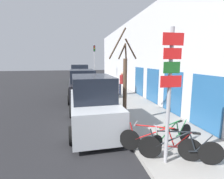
% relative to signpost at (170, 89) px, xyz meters
% --- Properties ---
extents(ground_plane, '(80.00, 80.00, 0.00)m').
position_rel_signpost_xyz_m(ground_plane, '(-1.58, 7.49, -2.18)').
color(ground_plane, black).
extents(sidewalk_curb, '(3.20, 32.00, 0.15)m').
position_rel_signpost_xyz_m(sidewalk_curb, '(1.02, 10.29, -2.11)').
color(sidewalk_curb, gray).
rests_on(sidewalk_curb, ground).
extents(building_facade, '(0.23, 32.00, 6.50)m').
position_rel_signpost_xyz_m(building_facade, '(2.77, 10.21, 1.04)').
color(building_facade, '#BCBCC1').
rests_on(building_facade, ground).
extents(signpost, '(0.57, 0.12, 3.57)m').
position_rel_signpost_xyz_m(signpost, '(0.00, 0.00, 0.00)').
color(signpost, '#939399').
rests_on(signpost, sidewalk_curb).
extents(bicycle_0, '(2.07, 0.93, 0.90)m').
position_rel_signpost_xyz_m(bicycle_0, '(0.38, -0.03, -1.65)').
color(bicycle_0, black).
rests_on(bicycle_0, sidewalk_curb).
extents(bicycle_1, '(2.01, 1.32, 0.91)m').
position_rel_signpost_xyz_m(bicycle_1, '(-0.04, 0.39, -1.64)').
color(bicycle_1, black).
rests_on(bicycle_1, sidewalk_curb).
extents(bicycle_2, '(1.98, 0.89, 0.84)m').
position_rel_signpost_xyz_m(bicycle_2, '(0.60, 0.74, -1.67)').
color(bicycle_2, black).
rests_on(bicycle_2, sidewalk_curb).
extents(parked_car_0, '(2.08, 4.82, 2.28)m').
position_rel_signpost_xyz_m(parked_car_0, '(-1.67, 3.34, -1.16)').
color(parked_car_0, '#B2B7BC').
rests_on(parked_car_0, ground).
extents(parked_car_1, '(2.17, 4.82, 2.24)m').
position_rel_signpost_xyz_m(parked_car_1, '(-1.88, 8.91, -1.17)').
color(parked_car_1, black).
rests_on(parked_car_1, ground).
extents(parked_car_2, '(2.17, 4.77, 2.44)m').
position_rel_signpost_xyz_m(parked_car_2, '(-1.85, 14.88, -1.08)').
color(parked_car_2, '#51565B').
rests_on(parked_car_2, ground).
extents(parked_car_3, '(2.04, 4.29, 2.24)m').
position_rel_signpost_xyz_m(parked_car_3, '(-1.68, 20.31, -1.18)').
color(parked_car_3, '#144728').
rests_on(parked_car_3, ground).
extents(pedestrian_near, '(0.47, 0.40, 1.82)m').
position_rel_signpost_xyz_m(pedestrian_near, '(1.31, 9.46, -0.98)').
color(pedestrian_near, '#1E2338').
rests_on(pedestrian_near, sidewalk_curb).
extents(street_tree, '(1.23, 1.18, 4.13)m').
position_rel_signpost_xyz_m(street_tree, '(-0.21, 3.44, -0.22)').
color(street_tree, '#4C3828').
rests_on(street_tree, sidewalk_curb).
extents(traffic_light, '(0.20, 0.30, 4.50)m').
position_rel_signpost_xyz_m(traffic_light, '(-0.17, 16.00, 0.85)').
color(traffic_light, '#939399').
rests_on(traffic_light, sidewalk_curb).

